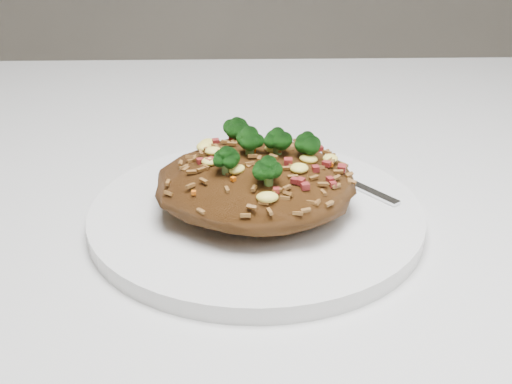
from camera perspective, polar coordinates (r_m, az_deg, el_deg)
The scene contains 4 objects.
dining_table at distance 0.69m, azimuth 2.54°, elevation -6.32°, with size 1.20×0.80×0.75m.
plate at distance 0.58m, azimuth -0.00°, elevation -1.94°, with size 0.27×0.27×0.01m, color white.
fried_rice at distance 0.56m, azimuth 0.02°, elevation 1.41°, with size 0.16×0.14×0.07m.
fork at distance 0.63m, azimuth 6.19°, elevation 1.42°, with size 0.11×0.14×0.00m.
Camera 1 is at (-0.04, -0.57, 1.04)m, focal length 50.00 mm.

